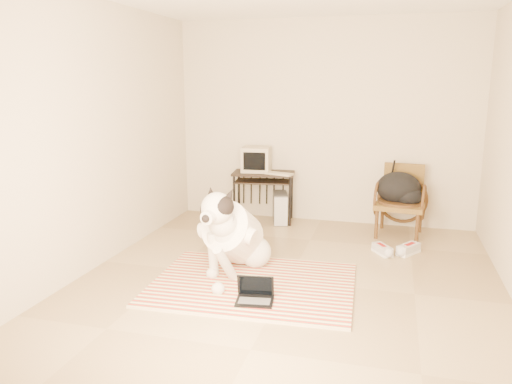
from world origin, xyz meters
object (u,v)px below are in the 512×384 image
at_px(crt_monitor, 256,159).
at_px(backpack, 400,189).
at_px(computer_desk, 263,179).
at_px(dog, 233,235).
at_px(laptop, 255,295).
at_px(pc_tower, 280,208).
at_px(rattan_chair, 401,200).

xyz_separation_m(crt_monitor, backpack, (1.90, -0.20, -0.27)).
bearing_deg(computer_desk, dog, -84.57).
distance_m(dog, laptop, 0.83).
bearing_deg(laptop, computer_desk, 102.99).
bearing_deg(dog, backpack, 47.23).
relative_size(computer_desk, pc_tower, 1.87).
height_order(computer_desk, crt_monitor, crt_monitor).
relative_size(dog, backpack, 2.41).
height_order(crt_monitor, backpack, crt_monitor).
height_order(dog, rattan_chair, dog).
distance_m(dog, backpack, 2.38).
relative_size(dog, computer_desk, 1.53).
bearing_deg(backpack, rattan_chair, 65.07).
bearing_deg(rattan_chair, pc_tower, 175.30).
bearing_deg(computer_desk, backpack, -4.86).
bearing_deg(rattan_chair, dog, -132.53).
bearing_deg(dog, crt_monitor, 98.48).
relative_size(dog, rattan_chair, 1.54).
xyz_separation_m(computer_desk, crt_monitor, (-0.11, 0.05, 0.26)).
bearing_deg(rattan_chair, backpack, -114.93).
relative_size(laptop, computer_desk, 0.40).
bearing_deg(pc_tower, dog, -91.70).
bearing_deg(rattan_chair, laptop, -116.63).
height_order(laptop, rattan_chair, rattan_chair).
xyz_separation_m(computer_desk, pc_tower, (0.24, 0.01, -0.39)).
xyz_separation_m(rattan_chair, backpack, (-0.01, -0.03, 0.15)).
height_order(crt_monitor, pc_tower, crt_monitor).
xyz_separation_m(laptop, backpack, (1.20, 2.39, 0.51)).
bearing_deg(dog, rattan_chair, 47.47).
xyz_separation_m(dog, crt_monitor, (-0.29, 1.94, 0.47)).
bearing_deg(computer_desk, rattan_chair, -3.89).
bearing_deg(pc_tower, laptop, -82.16).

